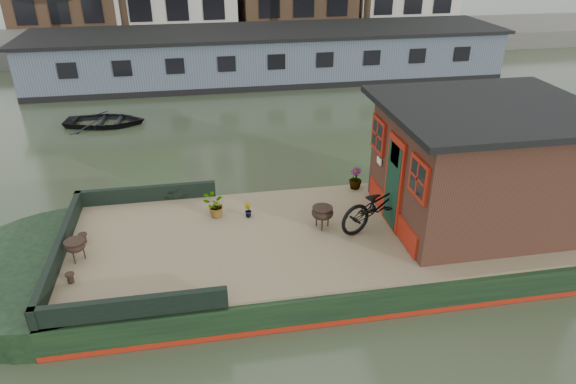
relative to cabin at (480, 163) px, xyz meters
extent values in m
plane|color=#262F1E|center=(-2.19, 0.00, -1.88)|extent=(120.00, 120.00, 0.00)
cube|color=black|center=(-2.19, 0.00, -1.58)|extent=(12.00, 4.00, 0.60)
cylinder|color=black|center=(-8.19, 0.00, -1.58)|extent=(4.00, 4.00, 0.60)
cube|color=maroon|center=(-2.19, 0.00, -1.82)|extent=(12.02, 4.02, 0.10)
cube|color=#79654B|center=(-2.19, 0.00, -1.25)|extent=(11.80, 3.80, 0.05)
cube|color=black|center=(-8.11, 0.00, -1.05)|extent=(0.12, 4.00, 0.35)
cube|color=black|center=(-6.69, 1.92, -1.05)|extent=(3.00, 0.12, 0.35)
cube|color=black|center=(-6.69, -1.92, -1.05)|extent=(3.00, 0.12, 0.35)
cube|color=black|center=(0.01, 0.00, -0.08)|extent=(3.50, 3.00, 2.30)
cube|color=black|center=(0.01, 0.00, 1.13)|extent=(4.00, 3.50, 0.12)
cube|color=maroon|center=(-1.77, 0.00, -0.28)|extent=(0.06, 0.80, 1.90)
cube|color=black|center=(-1.79, 0.00, -0.33)|extent=(0.04, 0.64, 1.70)
cube|color=maroon|center=(-1.77, -1.05, 0.32)|extent=(0.06, 0.72, 0.72)
cube|color=maroon|center=(-1.77, 1.05, 0.32)|extent=(0.06, 0.72, 0.72)
imported|color=black|center=(-1.99, 0.02, -0.72)|extent=(2.06, 1.37, 1.02)
imported|color=brown|center=(-4.57, 0.83, -1.07)|extent=(0.21, 0.22, 0.31)
imported|color=#973D2B|center=(-5.24, 0.96, -0.98)|extent=(0.53, 0.49, 0.50)
imported|color=maroon|center=(-1.99, 1.70, -0.97)|extent=(0.40, 0.40, 0.52)
cylinder|color=black|center=(-7.79, 0.41, -1.13)|extent=(0.17, 0.17, 0.19)
cylinder|color=black|center=(-7.79, -0.86, -1.14)|extent=(0.16, 0.16, 0.18)
imported|color=black|center=(-8.59, 9.01, -1.60)|extent=(2.91, 2.25, 0.56)
cube|color=#4C5665|center=(-2.19, 14.00, -0.88)|extent=(20.00, 4.00, 2.00)
cube|color=black|center=(-2.19, 14.00, 0.17)|extent=(20.40, 4.40, 0.12)
cube|color=black|center=(-2.19, 14.00, -1.76)|extent=(20.00, 4.05, 0.24)
cube|color=#47443F|center=(-2.19, 20.50, -1.43)|extent=(60.00, 6.00, 0.90)
camera|label=1|loc=(-5.38, -8.45, 4.19)|focal=32.00mm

